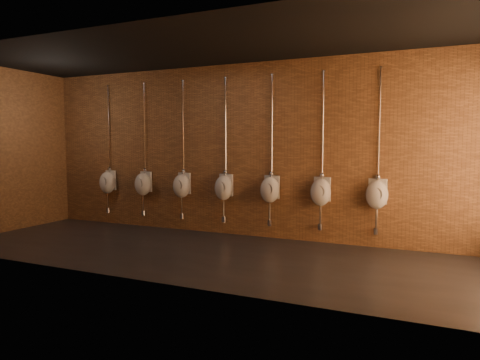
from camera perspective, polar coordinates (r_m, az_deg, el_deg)
The scene contains 9 objects.
ground at distance 6.92m, azimuth -5.65°, elevation -9.61°, with size 8.50×8.50×0.00m, color black.
room_shell at distance 6.70m, azimuth -5.79°, elevation 7.29°, with size 8.54×3.04×3.22m.
urinal_0 at distance 9.58m, azimuth -17.23°, elevation -0.22°, with size 0.41×0.37×2.71m.
urinal_1 at distance 9.00m, azimuth -12.78°, elevation -0.43°, with size 0.41×0.37×2.71m.
urinal_2 at distance 8.49m, azimuth -7.77°, elevation -0.67°, with size 0.41×0.37×2.71m.
urinal_3 at distance 8.05m, azimuth -2.16°, elevation -0.93°, with size 0.41×0.37×2.71m.
urinal_4 at distance 7.70m, azimuth 4.03°, elevation -1.20°, with size 0.41×0.37×2.71m.
urinal_5 at distance 7.44m, azimuth 10.73°, elevation -1.48°, with size 0.41×0.37×2.71m.
urinal_6 at distance 7.30m, azimuth 17.80°, elevation -1.76°, with size 0.41×0.37×2.71m.
Camera 1 is at (3.28, -5.84, 1.72)m, focal length 32.00 mm.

